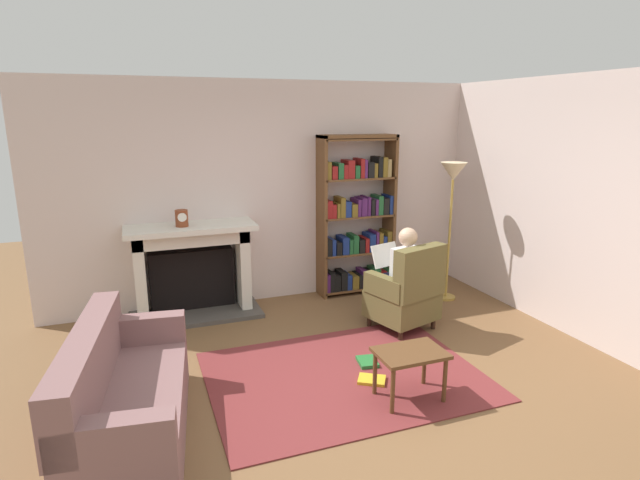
{
  "coord_description": "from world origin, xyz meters",
  "views": [
    {
      "loc": [
        -1.66,
        -3.52,
        2.3
      ],
      "look_at": [
        0.1,
        1.2,
        1.05
      ],
      "focal_mm": 28.53,
      "sensor_mm": 36.0,
      "label": 1
    }
  ],
  "objects": [
    {
      "name": "armchair_reading",
      "position": [
        1.03,
        1.02,
        0.42
      ],
      "size": [
        0.79,
        0.78,
        0.97
      ],
      "rotation": [
        0.0,
        0.0,
        3.43
      ],
      "color": "#331E14",
      "rests_on": "ground"
    },
    {
      "name": "fireplace",
      "position": [
        -1.07,
        2.3,
        0.57
      ],
      "size": [
        1.48,
        0.64,
        1.08
      ],
      "color": "#4C4742",
      "rests_on": "ground"
    },
    {
      "name": "sofa_floral",
      "position": [
        -1.84,
        0.02,
        0.32
      ],
      "size": [
        0.94,
        1.78,
        0.85
      ],
      "rotation": [
        0.0,
        0.0,
        1.44
      ],
      "color": "#825C5C",
      "rests_on": "ground"
    },
    {
      "name": "ground",
      "position": [
        0.0,
        0.0,
        0.0
      ],
      "size": [
        14.0,
        14.0,
        0.0
      ],
      "primitive_type": "plane",
      "color": "brown"
    },
    {
      "name": "area_rug",
      "position": [
        0.0,
        0.3,
        0.01
      ],
      "size": [
        2.4,
        1.8,
        0.01
      ],
      "primitive_type": "cube",
      "color": "maroon",
      "rests_on": "ground"
    },
    {
      "name": "bookshelf",
      "position": [
        1.04,
        2.33,
        0.98
      ],
      "size": [
        1.0,
        0.32,
        2.05
      ],
      "color": "brown",
      "rests_on": "ground"
    },
    {
      "name": "floor_lamp",
      "position": [
        2.01,
        1.69,
        1.47
      ],
      "size": [
        0.32,
        0.32,
        1.73
      ],
      "color": "#B7933F",
      "rests_on": "ground"
    },
    {
      "name": "seated_reader",
      "position": [
        1.0,
        1.13,
        0.62
      ],
      "size": [
        0.46,
        0.59,
        1.14
      ],
      "rotation": [
        0.0,
        0.0,
        3.43
      ],
      "color": "white",
      "rests_on": "ground"
    },
    {
      "name": "scattered_books",
      "position": [
        0.24,
        0.28,
        0.03
      ],
      "size": [
        0.35,
        0.57,
        0.03
      ],
      "color": "#267233",
      "rests_on": "area_rug"
    },
    {
      "name": "side_table",
      "position": [
        0.35,
        -0.23,
        0.36
      ],
      "size": [
        0.56,
        0.39,
        0.43
      ],
      "color": "brown",
      "rests_on": "ground"
    },
    {
      "name": "side_wall_right",
      "position": [
        2.65,
        1.25,
        1.35
      ],
      "size": [
        0.1,
        5.2,
        2.7
      ],
      "primitive_type": "cube",
      "color": "beige",
      "rests_on": "ground"
    },
    {
      "name": "back_wall",
      "position": [
        0.0,
        2.55,
        1.35
      ],
      "size": [
        5.6,
        0.1,
        2.7
      ],
      "primitive_type": "cube",
      "color": "beige",
      "rests_on": "ground"
    },
    {
      "name": "mantel_clock",
      "position": [
        -1.17,
        2.2,
        1.18
      ],
      "size": [
        0.14,
        0.14,
        0.19
      ],
      "color": "brown",
      "rests_on": "fireplace"
    }
  ]
}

